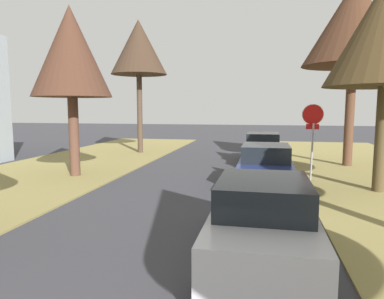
{
  "coord_description": "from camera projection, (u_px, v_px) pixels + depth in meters",
  "views": [
    {
      "loc": [
        2.09,
        -0.26,
        2.84
      ],
      "look_at": [
        0.25,
        8.89,
        1.73
      ],
      "focal_mm": 32.43,
      "sensor_mm": 36.0,
      "label": 1
    }
  ],
  "objects": [
    {
      "name": "street_tree_left_far",
      "position": [
        139.0,
        48.0,
        21.31
      ],
      "size": [
        3.46,
        3.46,
        8.19
      ],
      "color": "#4A382B",
      "rests_on": "grass_verge_left"
    },
    {
      "name": "parked_sedan_silver",
      "position": [
        263.0,
        222.0,
        6.47
      ],
      "size": [
        1.97,
        4.41,
        1.57
      ],
      "color": "#BCBCC1",
      "rests_on": "ground"
    },
    {
      "name": "parked_sedan_navy",
      "position": [
        265.0,
        168.0,
        12.35
      ],
      "size": [
        1.97,
        4.41,
        1.57
      ],
      "color": "navy",
      "rests_on": "ground"
    },
    {
      "name": "stop_sign_far",
      "position": [
        313.0,
        125.0,
        13.32
      ],
      "size": [
        0.81,
        0.44,
        2.96
      ],
      "color": "#9EA0A5",
      "rests_on": "grass_verge_right"
    },
    {
      "name": "street_tree_right_far",
      "position": [
        354.0,
        23.0,
        16.19
      ],
      "size": [
        4.68,
        4.68,
        8.78
      ],
      "color": "brown",
      "rests_on": "grass_verge_right"
    },
    {
      "name": "parked_sedan_tan",
      "position": [
        263.0,
        149.0,
        18.14
      ],
      "size": [
        1.97,
        4.41,
        1.57
      ],
      "color": "tan",
      "rests_on": "ground"
    },
    {
      "name": "street_tree_left_mid_b",
      "position": [
        71.0,
        53.0,
        13.91
      ],
      "size": [
        3.19,
        3.19,
        6.87
      ],
      "color": "brown",
      "rests_on": "grass_verge_left"
    }
  ]
}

